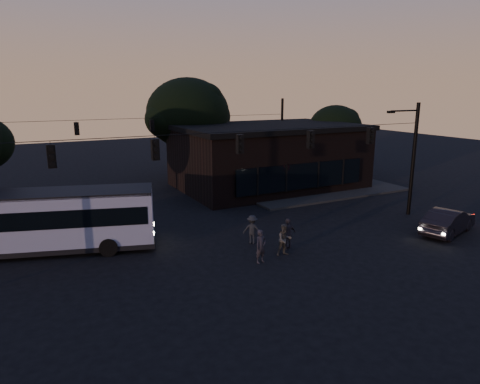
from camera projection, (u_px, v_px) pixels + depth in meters
name	position (u px, v px, depth m)	size (l,w,h in m)	color
ground	(280.00, 272.00, 19.94)	(120.00, 120.00, 0.00)	black
sidewalk_far_right	(309.00, 186.00, 37.40)	(14.00, 10.00, 0.15)	black
building	(268.00, 156.00, 37.14)	(15.40, 10.41, 5.40)	black
tree_behind	(188.00, 113.00, 39.27)	(7.60, 7.60, 9.43)	black
tree_right	(335.00, 128.00, 42.49)	(5.20, 5.20, 6.86)	black
signal_rig_near	(240.00, 165.00, 22.36)	(26.24, 0.30, 7.50)	black
signal_rig_far	(153.00, 139.00, 36.21)	(26.24, 0.30, 7.50)	black
bus	(41.00, 219.00, 22.04)	(11.72, 5.81, 3.22)	#8A8FB0
car	(448.00, 221.00, 25.20)	(1.59, 4.55, 1.50)	black
pedestrian_a	(261.00, 246.00, 20.87)	(0.61, 0.40, 1.68)	black
pedestrian_b	(285.00, 240.00, 21.82)	(0.81, 0.63, 1.66)	#363531
pedestrian_c	(288.00, 234.00, 22.61)	(1.01, 0.42, 1.72)	#27242C
pedestrian_d	(252.00, 229.00, 23.54)	(1.03, 0.59, 1.60)	black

